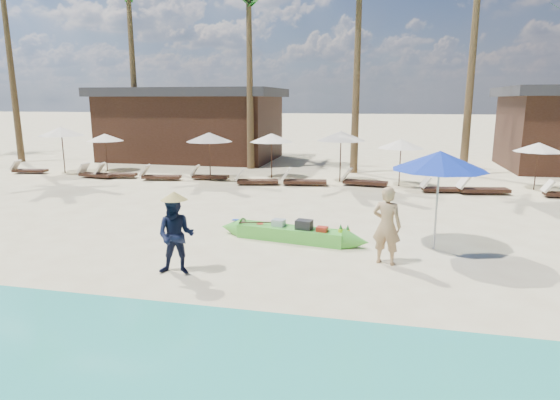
# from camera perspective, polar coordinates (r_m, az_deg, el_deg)

# --- Properties ---
(ground) EXTENTS (240.00, 240.00, 0.00)m
(ground) POSITION_cam_1_polar(r_m,az_deg,el_deg) (11.03, -7.44, -7.09)
(ground) COLOR beige
(ground) RESTS_ON ground
(wet_sand_strip) EXTENTS (240.00, 4.50, 0.01)m
(wet_sand_strip) POSITION_cam_1_polar(r_m,az_deg,el_deg) (7.00, -22.43, -19.87)
(wet_sand_strip) COLOR tan
(wet_sand_strip) RESTS_ON ground
(green_canoe) EXTENTS (4.57, 1.05, 0.58)m
(green_canoe) POSITION_cam_1_polar(r_m,az_deg,el_deg) (12.26, 1.33, -4.06)
(green_canoe) COLOR #50C73C
(green_canoe) RESTS_ON ground
(tourist) EXTENTS (0.73, 0.58, 1.76)m
(tourist) POSITION_cam_1_polar(r_m,az_deg,el_deg) (10.63, 12.88, -3.05)
(tourist) COLOR tan
(tourist) RESTS_ON ground
(vendor_green) EXTENTS (0.89, 0.75, 1.65)m
(vendor_green) POSITION_cam_1_polar(r_m,az_deg,el_deg) (10.05, -12.57, -4.27)
(vendor_green) COLOR #131834
(vendor_green) RESTS_ON ground
(blue_umbrella) EXTENTS (2.26, 2.26, 2.43)m
(blue_umbrella) POSITION_cam_1_polar(r_m,az_deg,el_deg) (11.79, 18.91, 4.57)
(blue_umbrella) COLOR #99999E
(blue_umbrella) RESTS_ON ground
(resort_parasol_2) EXTENTS (2.24, 2.24, 2.30)m
(resort_parasol_2) POSITION_cam_1_polar(r_m,az_deg,el_deg) (25.97, -25.12, 7.58)
(resort_parasol_2) COLOR #341D15
(resort_parasol_2) RESTS_ON ground
(lounger_2_left) EXTENTS (1.79, 0.78, 0.59)m
(lounger_2_left) POSITION_cam_1_polar(r_m,az_deg,el_deg) (26.68, -28.41, 3.29)
(lounger_2_left) COLOR #341D15
(lounger_2_left) RESTS_ON ground
(resort_parasol_3) EXTENTS (1.87, 1.87, 1.92)m
(resort_parasol_3) POSITION_cam_1_polar(r_m,az_deg,el_deg) (25.78, -20.56, 7.16)
(resort_parasol_3) COLOR #341D15
(resort_parasol_3) RESTS_ON ground
(lounger_3_left) EXTENTS (1.87, 0.77, 0.62)m
(lounger_3_left) POSITION_cam_1_polar(r_m,az_deg,el_deg) (23.77, -21.66, 3.01)
(lounger_3_left) COLOR #341D15
(lounger_3_left) RESTS_ON ground
(lounger_3_right) EXTENTS (1.96, 0.94, 0.64)m
(lounger_3_right) POSITION_cam_1_polar(r_m,az_deg,el_deg) (23.41, -19.59, 3.05)
(lounger_3_right) COLOR #341D15
(lounger_3_right) RESTS_ON ground
(resort_parasol_4) EXTENTS (2.10, 2.10, 2.17)m
(resort_parasol_4) POSITION_cam_1_polar(r_m,az_deg,el_deg) (21.69, -8.63, 7.58)
(resort_parasol_4) COLOR #341D15
(resort_parasol_4) RESTS_ON ground
(lounger_4_left) EXTENTS (1.90, 0.84, 0.62)m
(lounger_4_left) POSITION_cam_1_polar(r_m,az_deg,el_deg) (22.20, -14.56, 2.89)
(lounger_4_left) COLOR #341D15
(lounger_4_left) RESTS_ON ground
(lounger_4_right) EXTENTS (1.79, 0.72, 0.59)m
(lounger_4_right) POSITION_cam_1_polar(r_m,az_deg,el_deg) (21.84, -8.80, 2.97)
(lounger_4_right) COLOR #341D15
(lounger_4_right) RESTS_ON ground
(resort_parasol_5) EXTENTS (2.03, 2.03, 2.09)m
(resort_parasol_5) POSITION_cam_1_polar(r_m,az_deg,el_deg) (21.94, -1.05, 7.59)
(resort_parasol_5) COLOR #341D15
(resort_parasol_5) RESTS_ON ground
(lounger_5_left) EXTENTS (1.95, 0.96, 0.63)m
(lounger_5_left) POSITION_cam_1_polar(r_m,az_deg,el_deg) (20.30, -3.10, 2.44)
(lounger_5_left) COLOR #341D15
(lounger_5_left) RESTS_ON ground
(resort_parasol_6) EXTENTS (2.21, 2.21, 2.27)m
(resort_parasol_6) POSITION_cam_1_polar(r_m,az_deg,el_deg) (21.09, 7.45, 7.75)
(resort_parasol_6) COLOR #341D15
(resort_parasol_6) RESTS_ON ground
(lounger_6_left) EXTENTS (2.01, 0.85, 0.66)m
(lounger_6_left) POSITION_cam_1_polar(r_m,az_deg,el_deg) (20.16, 2.66, 2.41)
(lounger_6_left) COLOR #341D15
(lounger_6_left) RESTS_ON ground
(lounger_6_right) EXTENTS (2.01, 0.86, 0.66)m
(lounger_6_right) POSITION_cam_1_polar(r_m,az_deg,el_deg) (20.33, 9.97, 2.32)
(lounger_6_right) COLOR #341D15
(lounger_6_right) RESTS_ON ground
(resort_parasol_7) EXTENTS (1.94, 1.94, 2.00)m
(resort_parasol_7) POSITION_cam_1_polar(r_m,az_deg,el_deg) (20.47, 14.54, 6.66)
(resort_parasol_7) COLOR #341D15
(resort_parasol_7) RESTS_ON ground
(lounger_7_left) EXTENTS (1.75, 0.80, 0.57)m
(lounger_7_left) POSITION_cam_1_polar(r_m,az_deg,el_deg) (19.63, 18.91, 1.41)
(lounger_7_left) COLOR #341D15
(lounger_7_left) RESTS_ON ground
(lounger_7_right) EXTENTS (2.06, 0.97, 0.67)m
(lounger_7_right) POSITION_cam_1_polar(r_m,az_deg,el_deg) (19.85, 23.23, 1.29)
(lounger_7_right) COLOR #341D15
(lounger_7_right) RESTS_ON ground
(resort_parasol_8) EXTENTS (1.88, 1.88, 1.94)m
(resort_parasol_8) POSITION_cam_1_polar(r_m,az_deg,el_deg) (21.62, 28.99, 5.65)
(resort_parasol_8) COLOR #341D15
(resort_parasol_8) RESTS_ON ground
(pavilion_west) EXTENTS (10.80, 6.60, 4.30)m
(pavilion_west) POSITION_cam_1_polar(r_m,az_deg,el_deg) (29.69, -10.61, 9.15)
(pavilion_west) COLOR #341D15
(pavilion_west) RESTS_ON ground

